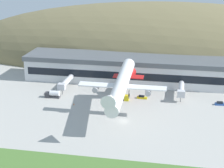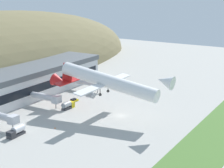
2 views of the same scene
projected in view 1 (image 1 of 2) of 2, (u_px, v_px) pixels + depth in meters
ground_plane at (123, 122)px, 144.73m from camera, size 361.48×361.48×0.00m
hill_backdrop at (168, 59)px, 233.12m from camera, size 276.40×85.76×69.79m
terminal_building at (125, 67)px, 189.50m from camera, size 101.80×21.10×12.98m
jetway_0 at (66, 82)px, 177.13m from camera, size 3.38×16.93×5.43m
jetway_1 at (120, 85)px, 173.67m from camera, size 3.38×14.70×5.43m
jetway_2 at (181, 89)px, 167.89m from camera, size 3.38×16.35×5.43m
cargo_airplane at (122, 85)px, 145.93m from camera, size 34.92×53.56×12.25m
service_car_0 at (142, 97)px, 167.99m from camera, size 4.70×2.08×1.43m
service_car_1 at (220, 104)px, 160.64m from camera, size 4.69×2.12×1.48m
fuel_truck at (122, 97)px, 165.84m from camera, size 6.27×2.32×3.09m
box_truck at (53, 94)px, 168.84m from camera, size 6.87×2.68×3.32m
traffic_cone_0 at (74, 104)px, 160.95m from camera, size 0.52×0.52×0.58m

